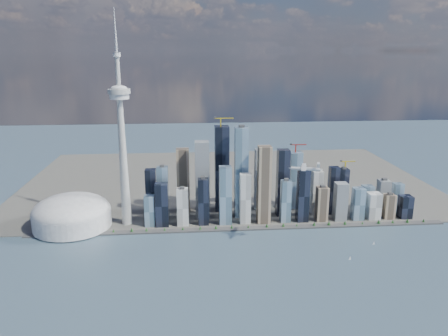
{
  "coord_description": "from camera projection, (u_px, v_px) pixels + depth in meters",
  "views": [
    {
      "loc": [
        -130.93,
        -803.21,
        452.02
      ],
      "look_at": [
        -42.22,
        260.0,
        165.12
      ],
      "focal_mm": 35.0,
      "sensor_mm": 36.0,
      "label": 1
    }
  ],
  "objects": [
    {
      "name": "seawall",
      "position": [
        240.0,
        229.0,
        1140.94
      ],
      "size": [
        1100.0,
        22.0,
        4.0
      ],
      "primitive_type": "cube",
      "color": "#383838",
      "rests_on": "ground"
    },
    {
      "name": "sailboat_west",
      "position": [
        350.0,
        258.0,
        976.45
      ],
      "size": [
        6.21,
        3.73,
        8.84
      ],
      "rotation": [
        0.0,
        0.0,
        0.4
      ],
      "color": "silver",
      "rests_on": "ground"
    },
    {
      "name": "land",
      "position": [
        226.0,
        180.0,
        1574.12
      ],
      "size": [
        1400.0,
        900.0,
        3.0
      ],
      "primitive_type": "cube",
      "color": "#4C4C47",
      "rests_on": "ground"
    },
    {
      "name": "dome_stadium",
      "position": [
        72.0,
        214.0,
        1144.0
      ],
      "size": [
        200.0,
        200.0,
        86.0
      ],
      "color": "#BABABA",
      "rests_on": "land"
    },
    {
      "name": "skyscraper_cluster",
      "position": [
        258.0,
        188.0,
        1207.72
      ],
      "size": [
        736.0,
        142.0,
        272.81
      ],
      "color": "black",
      "rests_on": "land"
    },
    {
      "name": "ground",
      "position": [
        255.0,
        277.0,
        900.87
      ],
      "size": [
        4000.0,
        4000.0,
        0.0
      ],
      "primitive_type": "plane",
      "color": "#314056",
      "rests_on": "ground"
    },
    {
      "name": "airplane",
      "position": [
        305.0,
        168.0,
        978.99
      ],
      "size": [
        74.12,
        66.14,
        18.36
      ],
      "rotation": [
        0.0,
        0.0,
        -0.28
      ],
      "color": "silver",
      "rests_on": "ground"
    },
    {
      "name": "sailboat_east",
      "position": [
        374.0,
        243.0,
        1053.21
      ],
      "size": [
        6.16,
        2.38,
        8.5
      ],
      "rotation": [
        0.0,
        0.0,
        0.15
      ],
      "color": "silver",
      "rests_on": "ground"
    },
    {
      "name": "shoreline_trees",
      "position": [
        240.0,
        226.0,
        1139.18
      ],
      "size": [
        960.53,
        7.2,
        8.8
      ],
      "color": "#3F2D1E",
      "rests_on": "seawall"
    },
    {
      "name": "needle_tower",
      "position": [
        122.0,
        138.0,
        1113.86
      ],
      "size": [
        56.0,
        56.0,
        550.5
      ],
      "color": "#A3A39E",
      "rests_on": "land"
    }
  ]
}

